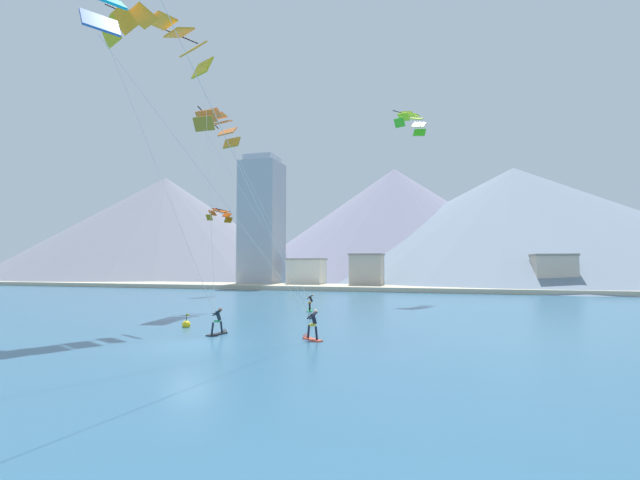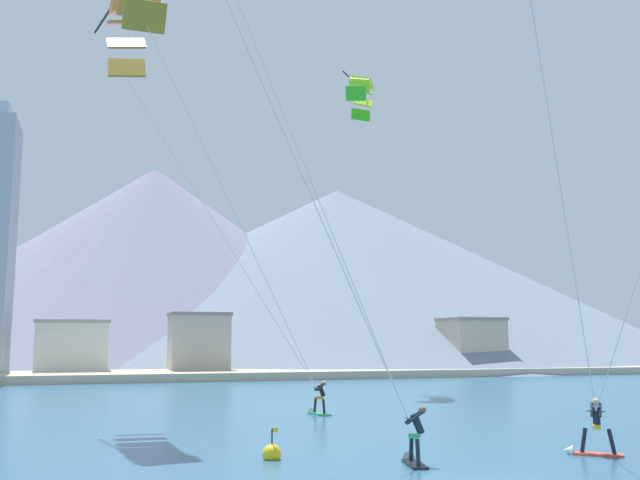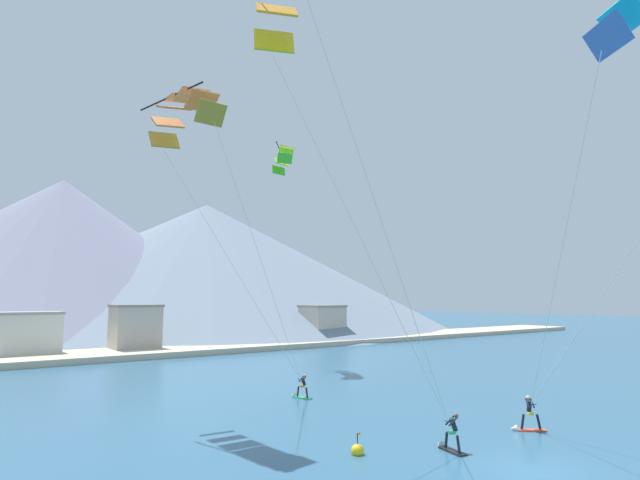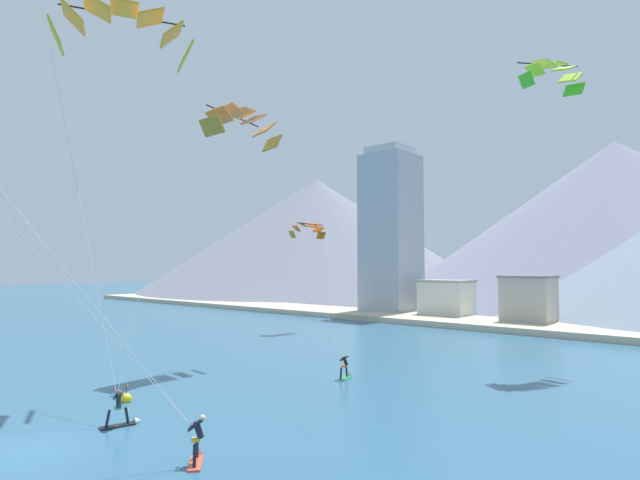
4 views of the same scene
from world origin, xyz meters
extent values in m
plane|color=#2D5B7A|center=(0.00, 0.00, 0.00)|extent=(400.00, 400.00, 0.00)
cube|color=#33B266|center=(1.16, 17.12, 0.04)|extent=(0.75, 1.50, 0.07)
cylinder|color=black|center=(1.25, 16.73, 0.41)|extent=(0.16, 0.25, 0.68)
cylinder|color=black|center=(1.07, 17.51, 0.41)|extent=(0.16, 0.25, 0.68)
cube|color=orange|center=(1.16, 17.12, 0.79)|extent=(0.33, 0.28, 0.12)
cylinder|color=black|center=(1.26, 17.14, 1.10)|extent=(0.45, 0.29, 0.58)
cylinder|color=black|center=(1.19, 17.01, 1.26)|extent=(0.50, 0.19, 0.38)
cylinder|color=black|center=(1.14, 17.23, 1.26)|extent=(0.50, 0.19, 0.38)
cylinder|color=black|center=(0.99, 17.08, 1.24)|extent=(0.15, 0.51, 0.03)
sphere|color=tan|center=(1.42, 17.18, 1.45)|extent=(0.21, 0.21, 0.21)
cone|color=white|center=(0.96, 17.97, 0.10)|extent=(0.42, 0.37, 0.36)
cube|color=#E54C33|center=(5.62, 3.32, 0.04)|extent=(1.39, 1.26, 0.07)
cylinder|color=black|center=(5.92, 3.07, 0.44)|extent=(0.27, 0.25, 0.74)
cylinder|color=black|center=(5.31, 3.57, 0.44)|extent=(0.27, 0.25, 0.74)
cube|color=yellow|center=(5.62, 3.32, 0.84)|extent=(0.38, 0.39, 0.12)
cylinder|color=black|center=(5.67, 3.38, 1.18)|extent=(0.42, 0.45, 0.63)
cylinder|color=black|center=(5.70, 3.23, 1.36)|extent=(0.41, 0.46, 0.41)
cylinder|color=black|center=(5.51, 3.39, 1.36)|extent=(0.41, 0.46, 0.41)
cylinder|color=black|center=(5.49, 3.17, 1.33)|extent=(0.42, 0.36, 0.03)
sphere|color=beige|center=(5.75, 3.48, 1.58)|extent=(0.23, 0.23, 0.23)
cone|color=white|center=(4.95, 3.88, 0.10)|extent=(0.46, 0.47, 0.36)
cube|color=black|center=(-0.41, 3.45, 0.04)|extent=(0.73, 1.50, 0.07)
cylinder|color=#14232D|center=(-0.49, 3.07, 0.42)|extent=(0.16, 0.26, 0.71)
cylinder|color=#14232D|center=(-0.32, 3.84, 0.42)|extent=(0.16, 0.26, 0.71)
cube|color=#33B266|center=(-0.41, 3.45, 0.81)|extent=(0.34, 0.28, 0.12)
cylinder|color=#14232D|center=(-0.31, 3.43, 1.14)|extent=(0.44, 0.29, 0.61)
cylinder|color=#14232D|center=(-0.43, 3.34, 1.31)|extent=(0.52, 0.18, 0.39)
cylinder|color=#14232D|center=(-0.39, 3.57, 1.31)|extent=(0.52, 0.18, 0.39)
cylinder|color=black|center=(-0.59, 3.49, 1.28)|extent=(0.14, 0.52, 0.03)
sphere|color=brown|center=(-0.17, 3.40, 1.51)|extent=(0.22, 0.22, 0.22)
cone|color=white|center=(-0.23, 4.31, 0.10)|extent=(0.41, 0.37, 0.36)
cube|color=#A27E21|center=(-7.60, 13.44, 16.72)|extent=(1.81, 1.10, 1.30)
cube|color=orange|center=(-7.80, 14.22, 17.64)|extent=(1.83, 1.35, 1.12)
cube|color=orange|center=(-7.97, 15.27, 18.24)|extent=(1.85, 1.45, 0.80)
cube|color=orange|center=(-8.09, 16.46, 18.45)|extent=(1.86, 1.39, 0.39)
cube|color=orange|center=(-8.14, 17.66, 18.24)|extent=(1.86, 1.26, 0.80)
cube|color=orange|center=(-8.12, 18.73, 17.64)|extent=(1.85, 1.10, 1.12)
cube|color=#A27E21|center=(-8.03, 19.52, 16.72)|extent=(1.82, 0.85, 1.30)
cylinder|color=black|center=(-8.87, 16.41, 18.33)|extent=(1.51, 6.15, 0.10)
cylinder|color=silver|center=(-3.25, 15.13, 8.70)|extent=(8.52, 3.93, 14.95)
cylinder|color=silver|center=(-3.48, 18.44, 8.70)|extent=(8.99, 2.73, 14.95)
cube|color=#2E5BA6|center=(-1.95, -4.55, 15.05)|extent=(1.39, 1.69, 0.99)
cylinder|color=silver|center=(4.10, -2.04, 7.96)|extent=(2.82, 10.45, 13.27)
cylinder|color=silver|center=(1.68, -0.62, 7.96)|extent=(7.67, 7.63, 13.27)
cube|color=gold|center=(-8.84, 3.54, 20.03)|extent=(2.18, 1.61, 1.49)
cube|color=orange|center=(-8.44, 4.31, 21.25)|extent=(2.38, 2.01, 1.19)
cube|color=orange|center=(-7.88, 5.43, 22.06)|extent=(2.51, 2.26, 0.73)
cube|color=orange|center=(-7.24, 6.75, 22.35)|extent=(2.55, 2.31, 0.16)
cube|color=orange|center=(-6.60, 8.08, 22.06)|extent=(2.52, 2.23, 0.73)
cube|color=orange|center=(-6.07, 9.22, 21.25)|extent=(2.40, 1.96, 1.19)
cube|color=gold|center=(-5.72, 10.01, 20.03)|extent=(2.21, 1.55, 1.49)
cylinder|color=black|center=(-8.08, 7.16, 22.36)|extent=(3.38, 6.54, 0.10)
cylinder|color=silver|center=(-4.77, 3.41, 10.30)|extent=(8.40, 0.19, 18.05)
cylinder|color=silver|center=(-3.10, 6.86, 10.30)|extent=(5.08, 6.77, 18.05)
cube|color=#986D0F|center=(-16.66, 35.16, 10.50)|extent=(1.18, 0.49, 0.91)
cube|color=#D8510D|center=(-16.64, 34.67, 11.16)|extent=(1.23, 0.76, 0.83)
cube|color=#D8510D|center=(-16.69, 33.98, 11.59)|extent=(1.26, 0.96, 0.63)
cube|color=#D8510D|center=(-16.83, 33.19, 11.74)|extent=(1.27, 1.06, 0.33)
cube|color=#D8510D|center=(-17.03, 32.42, 11.59)|extent=(1.25, 1.11, 0.63)
cube|color=#D8510D|center=(-17.25, 31.76, 11.16)|extent=(1.21, 1.05, 0.83)
cube|color=#986D0F|center=(-17.48, 31.33, 10.50)|extent=(1.15, 0.86, 0.91)
cylinder|color=black|center=(-16.35, 33.09, 11.64)|extent=(0.15, 3.98, 0.10)
cube|color=green|center=(8.08, 30.30, 20.82)|extent=(1.41, 1.42, 1.18)
cube|color=#AEDB29|center=(8.53, 30.76, 21.62)|extent=(1.57, 1.61, 1.10)
cube|color=#AEDB29|center=(9.03, 31.49, 22.15)|extent=(1.70, 1.65, 0.86)
cube|color=#AEDB29|center=(9.49, 32.38, 22.33)|extent=(1.77, 1.58, 0.51)
cube|color=#AEDB29|center=(9.87, 33.31, 22.15)|extent=(1.78, 1.42, 0.86)
cube|color=#AEDB29|center=(10.10, 34.16, 21.62)|extent=(1.74, 1.15, 1.10)
cube|color=green|center=(10.16, 34.80, 20.82)|extent=(1.65, 0.80, 1.18)
cylinder|color=black|center=(8.91, 32.65, 22.51)|extent=(3.33, 3.92, 0.10)
sphere|color=yellow|center=(-3.96, 5.67, 0.15)|extent=(0.56, 0.56, 0.56)
cylinder|color=black|center=(-3.96, 5.67, 0.65)|extent=(0.04, 0.04, 0.44)
cube|color=yellow|center=(-3.87, 5.67, 0.83)|extent=(0.18, 0.01, 0.12)
cube|color=beige|center=(0.00, 49.52, 0.35)|extent=(180.00, 10.00, 0.70)
cube|color=#B7AD9E|center=(0.44, 51.89, 2.83)|extent=(5.31, 4.48, 5.65)
cube|color=gray|center=(0.44, 51.89, 5.80)|extent=(5.53, 4.66, 0.30)
cube|color=beige|center=(28.58, 51.11, 2.70)|extent=(5.50, 5.32, 5.41)
cube|color=gray|center=(28.58, 51.11, 5.56)|extent=(5.72, 5.53, 0.30)
cube|color=silver|center=(-10.71, 53.48, 2.46)|extent=(6.15, 4.76, 4.92)
cube|color=#99958B|center=(-10.71, 53.48, 5.07)|extent=(6.40, 4.95, 0.30)
cube|color=#A8ADB7|center=(-19.75, 54.06, 11.64)|extent=(7.00, 7.00, 23.28)
cube|color=silver|center=(-19.75, 54.06, 23.88)|extent=(5.60, 5.60, 1.20)
cone|color=gray|center=(-0.14, 103.03, 15.75)|extent=(89.56, 89.56, 31.51)
cone|color=slate|center=(-68.35, 91.85, 15.27)|extent=(93.17, 93.17, 30.54)
cone|color=gray|center=(31.00, 100.72, 14.70)|extent=(113.68, 113.68, 29.40)
camera|label=1|loc=(12.62, -19.70, 4.24)|focal=24.00mm
camera|label=2|loc=(-9.16, -15.27, 3.48)|focal=40.00mm
camera|label=3|loc=(-18.60, -11.16, 6.59)|focal=28.00mm
camera|label=4|loc=(20.74, -7.14, 6.89)|focal=28.00mm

